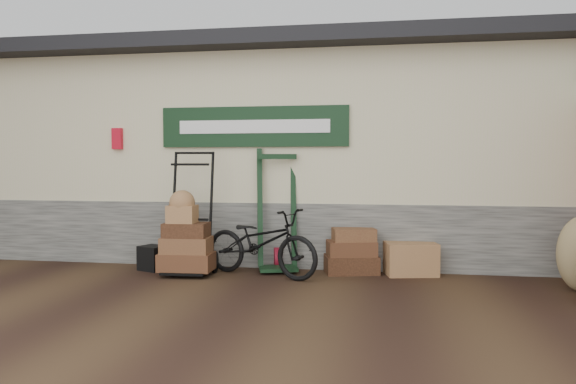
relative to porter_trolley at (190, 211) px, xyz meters
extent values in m
plane|color=black|center=(1.04, -0.47, -0.82)|extent=(80.00, 80.00, 0.00)
cube|color=#4C4C47|center=(1.04, 2.28, -0.37)|extent=(14.00, 3.54, 0.90)
cube|color=beige|center=(1.04, 2.28, 1.13)|extent=(14.00, 3.50, 2.10)
cube|color=black|center=(1.04, 2.13, 2.28)|extent=(14.40, 4.10, 0.20)
cube|color=black|center=(0.74, 0.50, 1.13)|extent=(2.60, 0.06, 0.55)
cube|color=white|center=(0.74, 0.46, 1.13)|extent=(2.10, 0.01, 0.18)
cube|color=red|center=(-1.26, 0.50, 0.98)|extent=(0.14, 0.10, 0.30)
cube|color=brown|center=(2.86, 0.37, -0.61)|extent=(0.72, 0.55, 0.42)
cube|color=black|center=(-0.58, 0.11, -0.65)|extent=(0.41, 0.39, 0.33)
imported|color=black|center=(0.96, -0.04, -0.33)|extent=(1.16, 1.77, 0.97)
camera|label=1|loc=(2.51, -7.02, 0.64)|focal=35.00mm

